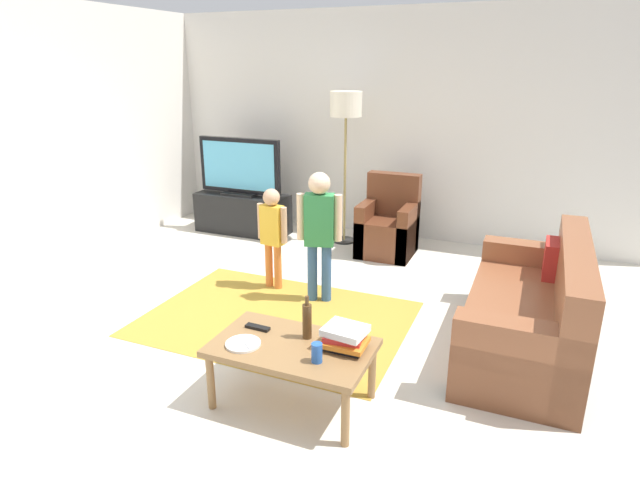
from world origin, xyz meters
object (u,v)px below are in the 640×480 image
object	(u,v)px
bottle	(307,321)
tv_remote	(258,327)
soda_can	(317,353)
child_near_tv	(272,229)
book_stack	(345,338)
tv_stand	(243,214)
armchair	(389,228)
coffee_table	(292,352)
couch	(535,316)
floor_lamp	(346,113)
tv	(240,167)
child_center	(319,226)
plate	(243,344)

from	to	relation	value
bottle	tv_remote	distance (m)	0.37
bottle	soda_can	distance (m)	0.30
child_near_tv	book_stack	size ratio (longest dim) A/B	3.57
tv_stand	armchair	distance (m)	1.94
armchair	coffee_table	distance (m)	2.99
couch	bottle	bearing A→B (deg)	-138.99
floor_lamp	book_stack	world-z (taller)	floor_lamp
armchair	bottle	distance (m)	2.88
couch	bottle	size ratio (longest dim) A/B	6.22
couch	tv_remote	xyz separation A→B (m)	(-1.69, -1.19, 0.14)
child_near_tv	tv_remote	size ratio (longest dim) A/B	5.78
bottle	child_near_tv	bearing A→B (deg)	124.67
armchair	book_stack	xyz separation A→B (m)	(0.53, -2.89, 0.19)
coffee_table	tv	bearing A→B (deg)	125.72
book_stack	child_near_tv	bearing A→B (deg)	130.55
tv_stand	child_near_tv	xyz separation A→B (m)	(1.19, -1.42, 0.35)
child_center	book_stack	xyz separation A→B (m)	(0.76, -1.40, -0.23)
tv	couch	xyz separation A→B (m)	(3.55, -1.71, -0.56)
tv_remote	coffee_table	bearing A→B (deg)	-16.26
child_center	coffee_table	bearing A→B (deg)	-73.39
tv_remote	soda_can	bearing A→B (deg)	-20.76
floor_lamp	child_near_tv	bearing A→B (deg)	-95.28
tv	coffee_table	size ratio (longest dim) A/B	1.10
coffee_table	soda_can	size ratio (longest dim) A/B	8.33
child_near_tv	bottle	size ratio (longest dim) A/B	3.40
armchair	child_near_tv	xyz separation A→B (m)	(-0.75, -1.38, 0.29)
tv_stand	soda_can	bearing A→B (deg)	-52.88
couch	coffee_table	distance (m)	1.90
book_stack	bottle	world-z (taller)	bottle
floor_lamp	plate	distance (m)	3.52
tv_stand	armchair	world-z (taller)	armchair
book_stack	coffee_table	bearing A→B (deg)	-163.51
child_near_tv	soda_can	distance (m)	2.09
couch	tv_remote	world-z (taller)	couch
floor_lamp	tv_remote	size ratio (longest dim) A/B	10.47
tv	couch	world-z (taller)	tv
floor_lamp	child_near_tv	world-z (taller)	floor_lamp
child_near_tv	tv	bearing A→B (deg)	130.20
book_stack	bottle	size ratio (longest dim) A/B	0.95
couch	armchair	size ratio (longest dim) A/B	2.00
child_center	soda_can	world-z (taller)	child_center
tv	couch	bearing A→B (deg)	-25.73
child_center	bottle	xyz separation A→B (m)	(0.50, -1.38, -0.18)
armchair	floor_lamp	xyz separation A→B (m)	(-0.61, 0.19, 1.25)
child_center	book_stack	bearing A→B (deg)	-61.51
book_stack	tv_stand	bearing A→B (deg)	130.18
floor_lamp	coffee_table	size ratio (longest dim) A/B	1.78
child_near_tv	coffee_table	bearing A→B (deg)	-58.68
tv_stand	floor_lamp	xyz separation A→B (m)	(1.33, 0.15, 1.30)
floor_lamp	book_stack	size ratio (longest dim) A/B	6.46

